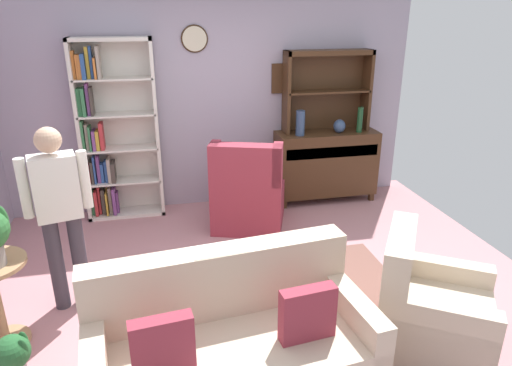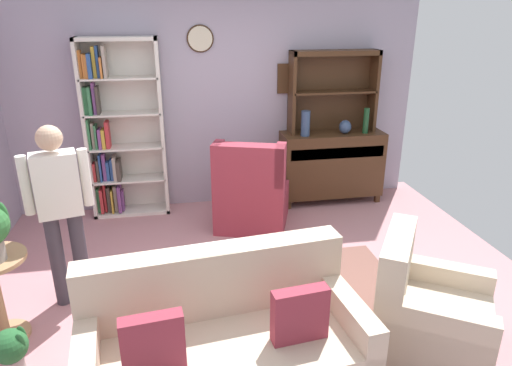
{
  "view_description": "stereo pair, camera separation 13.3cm",
  "coord_description": "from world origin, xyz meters",
  "px_view_note": "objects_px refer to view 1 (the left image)",
  "views": [
    {
      "loc": [
        -0.71,
        -3.46,
        2.38
      ],
      "look_at": [
        0.1,
        0.2,
        0.95
      ],
      "focal_mm": 32.06,
      "sensor_mm": 36.0,
      "label": 1
    },
    {
      "loc": [
        -0.58,
        -3.49,
        2.38
      ],
      "look_at": [
        0.1,
        0.2,
        0.95
      ],
      "focal_mm": 32.06,
      "sensor_mm": 36.0,
      "label": 2
    }
  ],
  "objects_px": {
    "sideboard": "(326,163)",
    "vase_tall": "(300,123)",
    "wingback_chair": "(248,196)",
    "bookshelf": "(113,134)",
    "bottle_wine": "(360,120)",
    "armchair_floral": "(429,309)",
    "couch_floral": "(232,348)",
    "person_reading": "(59,207)",
    "vase_round": "(339,126)",
    "potted_plant_small": "(12,354)",
    "sideboard_hutch": "(327,80)"
  },
  "relations": [
    {
      "from": "bottle_wine",
      "to": "vase_tall",
      "type": "bearing_deg",
      "value": 179.34
    },
    {
      "from": "sideboard",
      "to": "wingback_chair",
      "type": "bearing_deg",
      "value": -152.5
    },
    {
      "from": "sideboard",
      "to": "bottle_wine",
      "type": "bearing_deg",
      "value": -12.89
    },
    {
      "from": "wingback_chair",
      "to": "potted_plant_small",
      "type": "xyz_separation_m",
      "value": [
        -2.03,
        -1.95,
        -0.19
      ]
    },
    {
      "from": "wingback_chair",
      "to": "person_reading",
      "type": "distance_m",
      "value": 2.17
    },
    {
      "from": "couch_floral",
      "to": "person_reading",
      "type": "distance_m",
      "value": 1.79
    },
    {
      "from": "sideboard",
      "to": "vase_tall",
      "type": "bearing_deg",
      "value": -168.37
    },
    {
      "from": "bottle_wine",
      "to": "couch_floral",
      "type": "distance_m",
      "value": 3.65
    },
    {
      "from": "wingback_chair",
      "to": "vase_tall",
      "type": "bearing_deg",
      "value": 34.28
    },
    {
      "from": "person_reading",
      "to": "sideboard_hutch",
      "type": "bearing_deg",
      "value": 32.34
    },
    {
      "from": "bookshelf",
      "to": "person_reading",
      "type": "relative_size",
      "value": 1.35
    },
    {
      "from": "sideboard",
      "to": "bottle_wine",
      "type": "relative_size",
      "value": 4.07
    },
    {
      "from": "bottle_wine",
      "to": "armchair_floral",
      "type": "distance_m",
      "value": 2.91
    },
    {
      "from": "bookshelf",
      "to": "armchair_floral",
      "type": "bearing_deg",
      "value": -50.58
    },
    {
      "from": "person_reading",
      "to": "couch_floral",
      "type": "bearing_deg",
      "value": -45.84
    },
    {
      "from": "sideboard",
      "to": "potted_plant_small",
      "type": "relative_size",
      "value": 3.9
    },
    {
      "from": "bookshelf",
      "to": "wingback_chair",
      "type": "xyz_separation_m",
      "value": [
        1.47,
        -0.68,
        -0.64
      ]
    },
    {
      "from": "sideboard",
      "to": "wingback_chair",
      "type": "distance_m",
      "value": 1.31
    },
    {
      "from": "sideboard",
      "to": "potted_plant_small",
      "type": "xyz_separation_m",
      "value": [
        -3.18,
        -2.55,
        -0.31
      ]
    },
    {
      "from": "bottle_wine",
      "to": "couch_floral",
      "type": "relative_size",
      "value": 0.17
    },
    {
      "from": "bottle_wine",
      "to": "person_reading",
      "type": "distance_m",
      "value": 3.7
    },
    {
      "from": "vase_round",
      "to": "vase_tall",
      "type": "bearing_deg",
      "value": -178.51
    },
    {
      "from": "vase_tall",
      "to": "wingback_chair",
      "type": "distance_m",
      "value": 1.15
    },
    {
      "from": "couch_floral",
      "to": "wingback_chair",
      "type": "xyz_separation_m",
      "value": [
        0.59,
        2.35,
        0.07
      ]
    },
    {
      "from": "bookshelf",
      "to": "couch_floral",
      "type": "bearing_deg",
      "value": -73.86
    },
    {
      "from": "vase_tall",
      "to": "potted_plant_small",
      "type": "relative_size",
      "value": 0.93
    },
    {
      "from": "bottle_wine",
      "to": "potted_plant_small",
      "type": "bearing_deg",
      "value": -145.44
    },
    {
      "from": "sideboard",
      "to": "potted_plant_small",
      "type": "height_order",
      "value": "sideboard"
    },
    {
      "from": "sideboard_hutch",
      "to": "person_reading",
      "type": "bearing_deg",
      "value": -147.66
    },
    {
      "from": "vase_round",
      "to": "potted_plant_small",
      "type": "relative_size",
      "value": 0.51
    },
    {
      "from": "sideboard",
      "to": "vase_round",
      "type": "height_order",
      "value": "vase_round"
    },
    {
      "from": "vase_tall",
      "to": "sideboard",
      "type": "bearing_deg",
      "value": 11.63
    },
    {
      "from": "bookshelf",
      "to": "wingback_chair",
      "type": "height_order",
      "value": "bookshelf"
    },
    {
      "from": "sideboard",
      "to": "vase_tall",
      "type": "distance_m",
      "value": 0.69
    },
    {
      "from": "vase_round",
      "to": "potted_plant_small",
      "type": "xyz_separation_m",
      "value": [
        -3.31,
        -2.48,
        -0.81
      ]
    },
    {
      "from": "armchair_floral",
      "to": "potted_plant_small",
      "type": "xyz_separation_m",
      "value": [
        -2.95,
        0.27,
        -0.09
      ]
    },
    {
      "from": "bottle_wine",
      "to": "wingback_chair",
      "type": "height_order",
      "value": "bottle_wine"
    },
    {
      "from": "bookshelf",
      "to": "sideboard",
      "type": "distance_m",
      "value": 2.67
    },
    {
      "from": "couch_floral",
      "to": "armchair_floral",
      "type": "bearing_deg",
      "value": 4.69
    },
    {
      "from": "vase_round",
      "to": "bookshelf",
      "type": "bearing_deg",
      "value": 176.86
    },
    {
      "from": "vase_round",
      "to": "armchair_floral",
      "type": "relative_size",
      "value": 0.16
    },
    {
      "from": "sideboard_hutch",
      "to": "bottle_wine",
      "type": "distance_m",
      "value": 0.65
    },
    {
      "from": "wingback_chair",
      "to": "bookshelf",
      "type": "bearing_deg",
      "value": 155.01
    },
    {
      "from": "potted_plant_small",
      "to": "couch_floral",
      "type": "bearing_deg",
      "value": -15.46
    },
    {
      "from": "sideboard_hutch",
      "to": "person_reading",
      "type": "relative_size",
      "value": 0.71
    },
    {
      "from": "sideboard",
      "to": "armchair_floral",
      "type": "xyz_separation_m",
      "value": [
        -0.23,
        -2.82,
        -0.22
      ]
    },
    {
      "from": "sideboard",
      "to": "armchair_floral",
      "type": "distance_m",
      "value": 2.84
    },
    {
      "from": "person_reading",
      "to": "vase_tall",
      "type": "bearing_deg",
      "value": 33.26
    },
    {
      "from": "sideboard",
      "to": "vase_tall",
      "type": "relative_size",
      "value": 4.2
    },
    {
      "from": "vase_round",
      "to": "bottle_wine",
      "type": "xyz_separation_m",
      "value": [
        0.26,
        -0.02,
        0.07
      ]
    }
  ]
}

